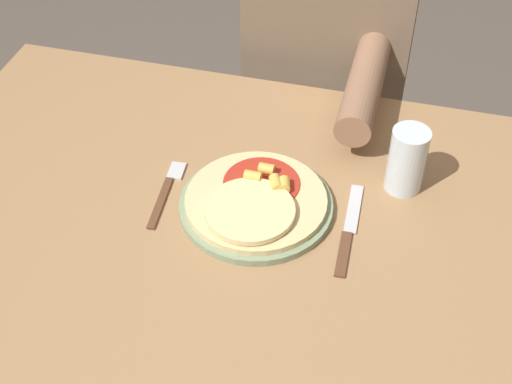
{
  "coord_description": "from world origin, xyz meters",
  "views": [
    {
      "loc": [
        0.24,
        -0.84,
        1.65
      ],
      "look_at": [
        0.02,
        0.03,
        0.79
      ],
      "focal_mm": 50.0,
      "sensor_mm": 36.0,
      "label": 1
    }
  ],
  "objects_px": {
    "knife": "(349,230)",
    "person_diner": "(328,77)",
    "drinking_glass": "(407,160)",
    "plate": "(256,205)",
    "dining_table": "(244,257)",
    "fork": "(167,189)",
    "pizza": "(256,201)"
  },
  "relations": [
    {
      "from": "drinking_glass",
      "to": "pizza",
      "type": "bearing_deg",
      "value": -152.16
    },
    {
      "from": "plate",
      "to": "person_diner",
      "type": "relative_size",
      "value": 0.24
    },
    {
      "from": "fork",
      "to": "drinking_glass",
      "type": "xyz_separation_m",
      "value": [
        0.41,
        0.12,
        0.06
      ]
    },
    {
      "from": "pizza",
      "to": "fork",
      "type": "relative_size",
      "value": 1.42
    },
    {
      "from": "fork",
      "to": "person_diner",
      "type": "relative_size",
      "value": 0.16
    },
    {
      "from": "fork",
      "to": "drinking_glass",
      "type": "height_order",
      "value": "drinking_glass"
    },
    {
      "from": "person_diner",
      "to": "drinking_glass",
      "type": "bearing_deg",
      "value": -64.28
    },
    {
      "from": "fork",
      "to": "knife",
      "type": "height_order",
      "value": "same"
    },
    {
      "from": "plate",
      "to": "fork",
      "type": "xyz_separation_m",
      "value": [
        -0.17,
        0.0,
        -0.0
      ]
    },
    {
      "from": "dining_table",
      "to": "knife",
      "type": "relative_size",
      "value": 5.8
    },
    {
      "from": "dining_table",
      "to": "knife",
      "type": "xyz_separation_m",
      "value": [
        0.18,
        0.01,
        0.11
      ]
    },
    {
      "from": "dining_table",
      "to": "fork",
      "type": "distance_m",
      "value": 0.19
    },
    {
      "from": "knife",
      "to": "person_diner",
      "type": "bearing_deg",
      "value": 103.32
    },
    {
      "from": "pizza",
      "to": "person_diner",
      "type": "xyz_separation_m",
      "value": [
        0.03,
        0.57,
        -0.12
      ]
    },
    {
      "from": "dining_table",
      "to": "person_diner",
      "type": "xyz_separation_m",
      "value": [
        0.05,
        0.59,
        0.02
      ]
    },
    {
      "from": "plate",
      "to": "knife",
      "type": "height_order",
      "value": "plate"
    },
    {
      "from": "knife",
      "to": "drinking_glass",
      "type": "height_order",
      "value": "drinking_glass"
    },
    {
      "from": "pizza",
      "to": "dining_table",
      "type": "bearing_deg",
      "value": -127.91
    },
    {
      "from": "fork",
      "to": "drinking_glass",
      "type": "relative_size",
      "value": 1.4
    },
    {
      "from": "plate",
      "to": "drinking_glass",
      "type": "bearing_deg",
      "value": 26.84
    },
    {
      "from": "dining_table",
      "to": "fork",
      "type": "height_order",
      "value": "fork"
    },
    {
      "from": "drinking_glass",
      "to": "plate",
      "type": "bearing_deg",
      "value": -153.16
    },
    {
      "from": "dining_table",
      "to": "plate",
      "type": "relative_size",
      "value": 4.7
    },
    {
      "from": "knife",
      "to": "person_diner",
      "type": "xyz_separation_m",
      "value": [
        -0.14,
        0.58,
        -0.09
      ]
    },
    {
      "from": "fork",
      "to": "person_diner",
      "type": "distance_m",
      "value": 0.6
    },
    {
      "from": "dining_table",
      "to": "person_diner",
      "type": "distance_m",
      "value": 0.6
    },
    {
      "from": "plate",
      "to": "drinking_glass",
      "type": "xyz_separation_m",
      "value": [
        0.24,
        0.12,
        0.06
      ]
    },
    {
      "from": "plate",
      "to": "fork",
      "type": "relative_size",
      "value": 1.54
    },
    {
      "from": "fork",
      "to": "drinking_glass",
      "type": "distance_m",
      "value": 0.43
    },
    {
      "from": "dining_table",
      "to": "drinking_glass",
      "type": "relative_size",
      "value": 10.12
    },
    {
      "from": "pizza",
      "to": "person_diner",
      "type": "height_order",
      "value": "person_diner"
    },
    {
      "from": "plate",
      "to": "fork",
      "type": "height_order",
      "value": "plate"
    }
  ]
}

